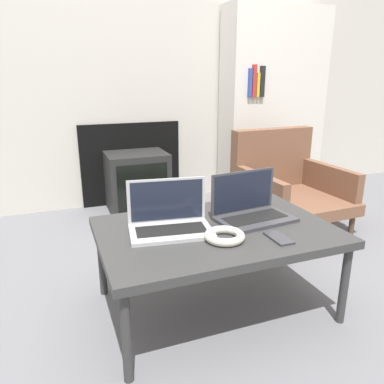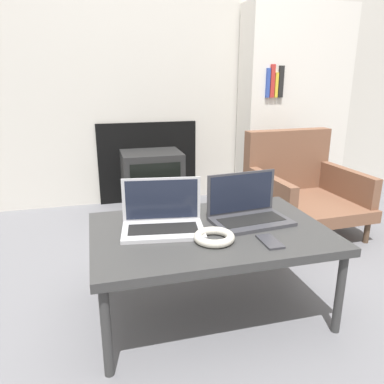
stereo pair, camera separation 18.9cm
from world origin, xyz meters
TOP-DOWN VIEW (x-y plane):
  - ground_plane at (0.00, 0.00)m, footprint 14.00×14.00m
  - wall_back at (-0.00, 1.84)m, footprint 7.00×0.08m
  - table at (0.00, 0.15)m, footprint 1.02×0.68m
  - laptop_left at (-0.20, 0.21)m, footprint 0.38×0.26m
  - laptop_right at (0.20, 0.21)m, footprint 0.37×0.25m
  - headphones at (-0.02, 0.03)m, footprint 0.17×0.17m
  - phone at (0.19, -0.04)m, footprint 0.07×0.14m
  - tv at (-0.03, 1.61)m, footprint 0.47×0.38m
  - armchair at (0.92, 0.97)m, footprint 0.68×0.71m
  - bookshelf at (1.21, 1.65)m, footprint 0.90×0.32m

SIDE VIEW (x-z plane):
  - ground_plane at x=0.00m, z-range 0.00..0.00m
  - tv at x=-0.03m, z-range 0.00..0.47m
  - armchair at x=0.92m, z-range -0.03..0.64m
  - table at x=0.00m, z-range 0.17..0.57m
  - phone at x=0.19m, z-range 0.40..0.41m
  - headphones at x=-0.02m, z-range 0.40..0.43m
  - laptop_left at x=-0.20m, z-range 0.34..0.55m
  - laptop_right at x=0.20m, z-range 0.34..0.55m
  - bookshelf at x=1.21m, z-range 0.00..1.59m
  - wall_back at x=0.00m, z-range -0.01..2.59m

